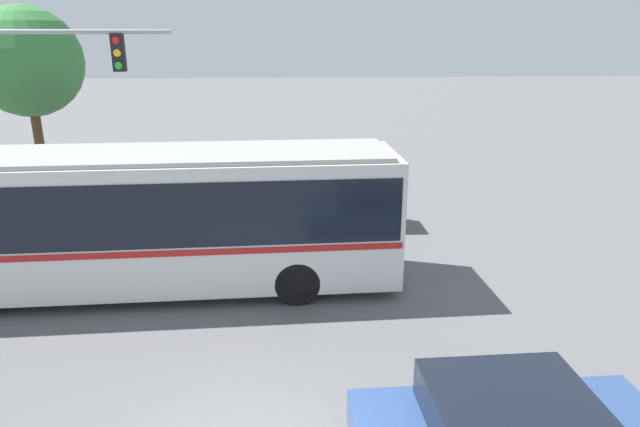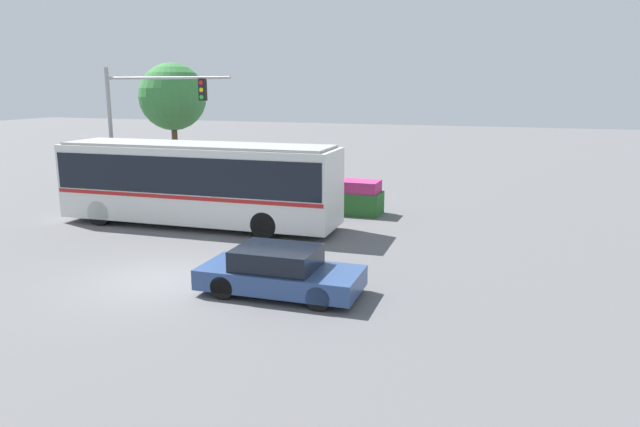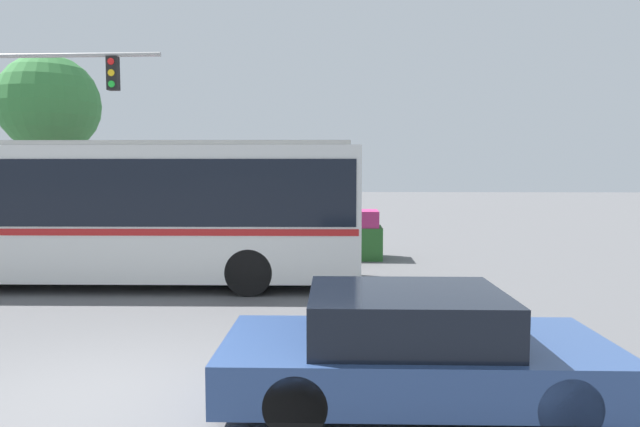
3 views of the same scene
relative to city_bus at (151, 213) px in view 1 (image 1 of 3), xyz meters
The scene contains 3 objects.
city_bus is the anchor object (origin of this frame).
flowering_hedge 4.38m from the city_bus, 76.68° to the left, with size 10.90×1.34×1.46m.
street_tree_left 8.06m from the city_bus, 129.08° to the left, with size 3.33×3.33×6.58m.
Camera 1 is at (0.66, -6.07, 5.79)m, focal length 31.32 mm.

